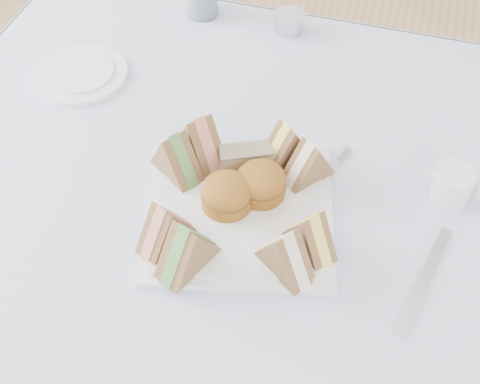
# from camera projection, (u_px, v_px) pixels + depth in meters

# --- Properties ---
(floor) EXTENTS (4.00, 4.00, 0.00)m
(floor) POSITION_uv_depth(u_px,v_px,m) (208.00, 365.00, 1.57)
(floor) COLOR #9E7751
(floor) RESTS_ON ground
(table) EXTENTS (0.90, 0.90, 0.74)m
(table) POSITION_uv_depth(u_px,v_px,m) (201.00, 294.00, 1.28)
(table) COLOR brown
(table) RESTS_ON floor
(tablecloth) EXTENTS (1.02, 1.02, 0.01)m
(tablecloth) POSITION_uv_depth(u_px,v_px,m) (190.00, 180.00, 0.99)
(tablecloth) COLOR #BAC9F8
(tablecloth) RESTS_ON table
(serving_plate) EXTENTS (0.35, 0.35, 0.01)m
(serving_plate) POSITION_uv_depth(u_px,v_px,m) (240.00, 210.00, 0.94)
(serving_plate) COLOR white
(serving_plate) RESTS_ON tablecloth
(sandwich_fl_a) EXTENTS (0.08, 0.10, 0.08)m
(sandwich_fl_a) POSITION_uv_depth(u_px,v_px,m) (165.00, 225.00, 0.87)
(sandwich_fl_a) COLOR brown
(sandwich_fl_a) RESTS_ON serving_plate
(sandwich_fl_b) EXTENTS (0.08, 0.11, 0.09)m
(sandwich_fl_b) POSITION_uv_depth(u_px,v_px,m) (187.00, 246.00, 0.84)
(sandwich_fl_b) COLOR brown
(sandwich_fl_b) RESTS_ON serving_plate
(sandwich_fr_a) EXTENTS (0.09, 0.09, 0.08)m
(sandwich_fr_a) POSITION_uv_depth(u_px,v_px,m) (311.00, 232.00, 0.86)
(sandwich_fr_a) COLOR brown
(sandwich_fr_a) RESTS_ON serving_plate
(sandwich_fr_b) EXTENTS (0.10, 0.09, 0.08)m
(sandwich_fr_b) POSITION_uv_depth(u_px,v_px,m) (286.00, 251.00, 0.84)
(sandwich_fr_b) COLOR brown
(sandwich_fr_b) RESTS_ON serving_plate
(sandwich_bl_a) EXTENTS (0.10, 0.09, 0.09)m
(sandwich_bl_a) POSITION_uv_depth(u_px,v_px,m) (176.00, 154.00, 0.95)
(sandwich_bl_a) COLOR brown
(sandwich_bl_a) RESTS_ON serving_plate
(sandwich_bl_b) EXTENTS (0.10, 0.10, 0.09)m
(sandwich_bl_b) POSITION_uv_depth(u_px,v_px,m) (201.00, 138.00, 0.97)
(sandwich_bl_b) COLOR brown
(sandwich_bl_b) RESTS_ON serving_plate
(sandwich_br_a) EXTENTS (0.09, 0.09, 0.08)m
(sandwich_br_a) POSITION_uv_depth(u_px,v_px,m) (309.00, 160.00, 0.95)
(sandwich_br_a) COLOR brown
(sandwich_br_a) RESTS_ON serving_plate
(sandwich_br_b) EXTENTS (0.09, 0.10, 0.08)m
(sandwich_br_b) POSITION_uv_depth(u_px,v_px,m) (286.00, 143.00, 0.97)
(sandwich_br_b) COLOR brown
(sandwich_br_b) RESTS_ON serving_plate
(scone_left) EXTENTS (0.10, 0.10, 0.05)m
(scone_left) POSITION_uv_depth(u_px,v_px,m) (227.00, 193.00, 0.92)
(scone_left) COLOR brown
(scone_left) RESTS_ON serving_plate
(scone_right) EXTENTS (0.11, 0.11, 0.05)m
(scone_right) POSITION_uv_depth(u_px,v_px,m) (261.00, 182.00, 0.94)
(scone_right) COLOR brown
(scone_right) RESTS_ON serving_plate
(pastry_slice) EXTENTS (0.09, 0.07, 0.04)m
(pastry_slice) POSITION_uv_depth(u_px,v_px,m) (246.00, 158.00, 0.98)
(pastry_slice) COLOR beige
(pastry_slice) RESTS_ON serving_plate
(side_plate) EXTENTS (0.20, 0.20, 0.01)m
(side_plate) POSITION_uv_depth(u_px,v_px,m) (81.00, 74.00, 1.15)
(side_plate) COLOR white
(side_plate) RESTS_ON tablecloth
(tea_strainer) EXTENTS (0.07, 0.07, 0.04)m
(tea_strainer) POSITION_uv_depth(u_px,v_px,m) (289.00, 23.00, 1.24)
(tea_strainer) COLOR #B5B7C6
(tea_strainer) RESTS_ON tablecloth
(knife) EXTENTS (0.06, 0.20, 0.00)m
(knife) POSITION_uv_depth(u_px,v_px,m) (425.00, 280.00, 0.87)
(knife) COLOR #B5B7C6
(knife) RESTS_ON tablecloth
(fork) EXTENTS (0.06, 0.17, 0.00)m
(fork) POSITION_uv_depth(u_px,v_px,m) (314.00, 195.00, 0.97)
(fork) COLOR #B5B7C6
(fork) RESTS_ON tablecloth
(creamer_jug) EXTENTS (0.07, 0.07, 0.06)m
(creamer_jug) POSITION_uv_depth(u_px,v_px,m) (452.00, 185.00, 0.95)
(creamer_jug) COLOR white
(creamer_jug) RESTS_ON tablecloth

